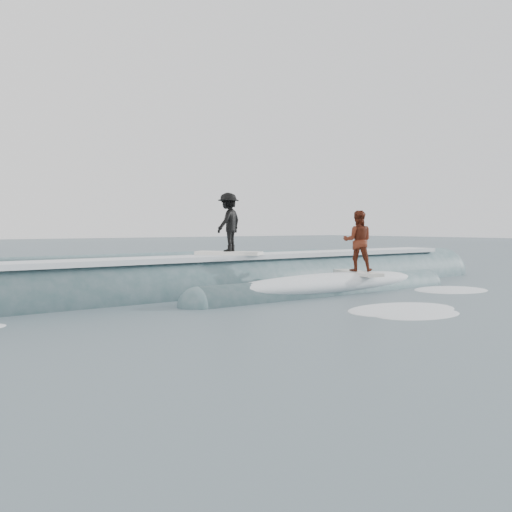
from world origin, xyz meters
TOP-DOWN VIEW (x-y plane):
  - ground at (0.00, 0.00)m, footprint 160.00×160.00m
  - breaking_wave at (0.27, 3.43)m, footprint 22.57×3.81m
  - surfer_black at (-0.26, 3.76)m, footprint 1.58×1.96m
  - surfer_red at (2.94, 1.56)m, footprint 1.12×2.07m
  - whitewater at (0.54, -0.97)m, footprint 15.46×5.61m
  - far_swells at (-1.89, 17.65)m, footprint 40.10×8.65m

SIDE VIEW (x-z plane):
  - ground at x=0.00m, z-range 0.00..0.00m
  - whitewater at x=0.54m, z-range -0.05..0.05m
  - far_swells at x=-1.89m, z-range -0.40..0.40m
  - breaking_wave at x=0.27m, z-range -0.99..1.08m
  - surfer_red at x=2.94m, z-range 0.46..2.39m
  - surfer_black at x=-0.26m, z-range 1.08..2.92m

